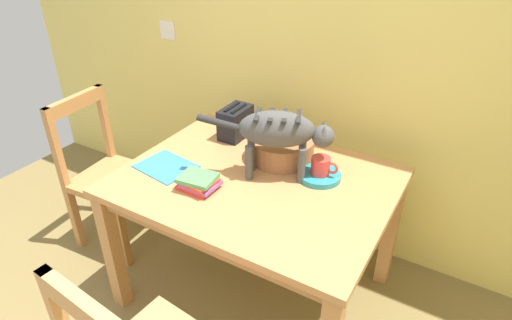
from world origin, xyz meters
TOP-DOWN VIEW (x-y plane):
  - wall_rear at (0.00, 1.99)m, footprint 4.84×0.11m
  - dining_table at (-0.10, 1.28)m, footprint 1.26×0.97m
  - cat at (-0.01, 1.35)m, footprint 0.58×0.30m
  - saucer_bowl at (0.16, 1.43)m, footprint 0.20×0.20m
  - coffee_mug at (0.16, 1.43)m, footprint 0.13×0.09m
  - magazine at (-0.53, 1.14)m, footprint 0.30×0.25m
  - book_stack at (-0.28, 1.07)m, footprint 0.18×0.15m
  - wicker_basket at (-0.08, 1.51)m, footprint 0.33×0.33m
  - toaster at (-0.42, 1.59)m, footprint 0.12×0.20m
  - wooden_chair_far at (-1.11, 1.23)m, footprint 0.45×0.45m

SIDE VIEW (x-z plane):
  - wooden_chair_far at x=-1.11m, z-range -0.01..0.93m
  - dining_table at x=-0.10m, z-range 0.29..1.03m
  - magazine at x=-0.53m, z-range 0.75..0.75m
  - saucer_bowl at x=0.16m, z-range 0.75..0.77m
  - book_stack at x=-0.28m, z-range 0.75..0.82m
  - wicker_basket at x=-0.08m, z-range 0.75..0.86m
  - coffee_mug at x=0.16m, z-range 0.77..0.86m
  - toaster at x=-0.42m, z-range 0.74..0.92m
  - cat at x=-0.01m, z-range 0.81..1.15m
  - wall_rear at x=0.00m, z-range 0.00..2.50m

